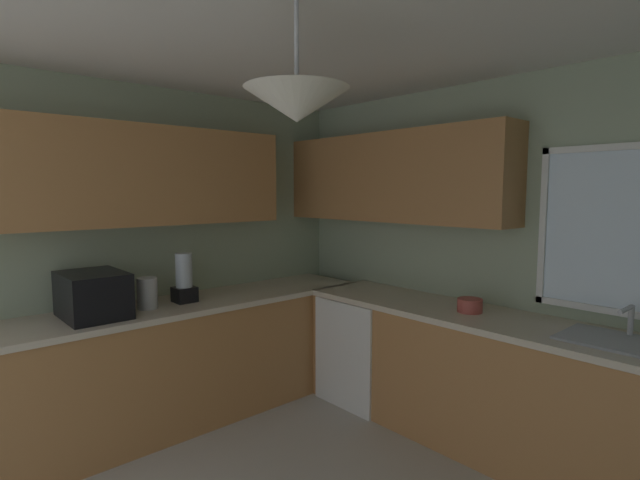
% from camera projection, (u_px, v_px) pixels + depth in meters
% --- Properties ---
extents(room_shell, '(4.06, 3.89, 2.53)m').
position_uv_depth(room_shell, '(323.00, 188.00, 2.63)').
color(room_shell, '#9EAD8E').
rests_on(room_shell, ground_plane).
extents(counter_run_left, '(0.65, 3.50, 0.88)m').
position_uv_depth(counter_run_left, '(149.00, 369.00, 3.37)').
color(counter_run_left, '#AD7542').
rests_on(counter_run_left, ground_plane).
extents(counter_run_back, '(3.15, 0.65, 0.88)m').
position_uv_depth(counter_run_back, '(512.00, 389.00, 3.03)').
color(counter_run_back, '#AD7542').
rests_on(counter_run_back, ground_plane).
extents(dishwasher, '(0.60, 0.60, 0.84)m').
position_uv_depth(dishwasher, '(367.00, 348.00, 3.91)').
color(dishwasher, white).
rests_on(dishwasher, ground_plane).
extents(microwave, '(0.48, 0.36, 0.29)m').
position_uv_depth(microwave, '(93.00, 295.00, 3.08)').
color(microwave, black).
rests_on(microwave, counter_run_left).
extents(kettle, '(0.14, 0.14, 0.22)m').
position_uv_depth(kettle, '(148.00, 293.00, 3.30)').
color(kettle, '#B7B7BC').
rests_on(kettle, counter_run_left).
extents(sink_assembly, '(0.57, 0.40, 0.19)m').
position_uv_depth(sink_assembly, '(621.00, 341.00, 2.56)').
color(sink_assembly, '#9EA0A5').
rests_on(sink_assembly, counter_run_back).
extents(bowl, '(0.17, 0.17, 0.09)m').
position_uv_depth(bowl, '(470.00, 305.00, 3.21)').
color(bowl, '#B74C42').
rests_on(bowl, counter_run_back).
extents(blender_appliance, '(0.15, 0.15, 0.36)m').
position_uv_depth(blender_appliance, '(184.00, 280.00, 3.49)').
color(blender_appliance, black).
rests_on(blender_appliance, counter_run_left).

